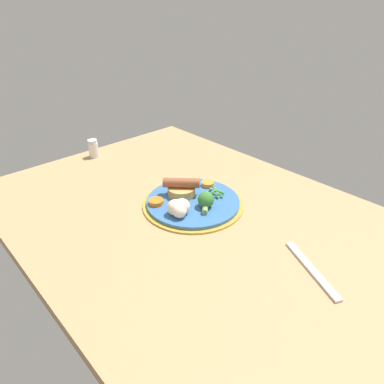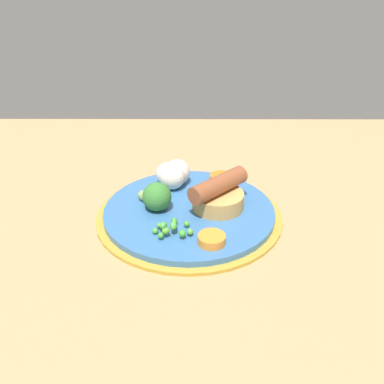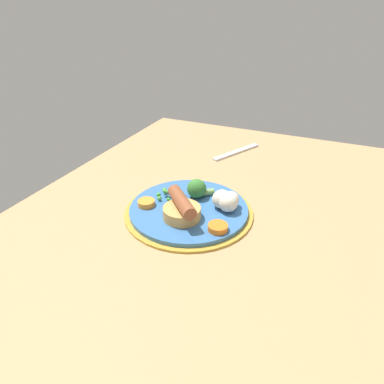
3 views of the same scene
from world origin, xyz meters
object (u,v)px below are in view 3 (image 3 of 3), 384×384
sausage_pudding (182,209)px  pea_pile (167,193)px  carrot_slice_4 (218,227)px  fork (236,152)px  broccoli_floret_near (197,189)px  carrot_slice_1 (146,203)px  dinner_plate (189,210)px  cauliflower_floret (226,201)px

sausage_pudding → pea_pile: bearing=-178.7°
carrot_slice_4 → fork: 41.73cm
broccoli_floret_near → carrot_slice_1: broccoli_floret_near is taller
dinner_plate → carrot_slice_1: size_ratio=7.54×
sausage_pudding → broccoli_floret_near: 9.04cm
carrot_slice_4 → sausage_pudding: bearing=82.7°
dinner_plate → carrot_slice_1: (-3.01, 8.62, 1.43)cm
sausage_pudding → cauliflower_floret: sausage_pudding is taller
dinner_plate → broccoli_floret_near: bearing=0.6°
carrot_slice_1 → sausage_pudding: bearing=-97.8°
broccoli_floret_near → cauliflower_floret: broccoli_floret_near is taller
carrot_slice_4 → dinner_plate: bearing=58.1°
pea_pile → fork: pea_pile is taller
dinner_plate → carrot_slice_1: 9.24cm
cauliflower_floret → carrot_slice_1: cauliflower_floret is taller
broccoli_floret_near → pea_pile: bearing=-19.1°
broccoli_floret_near → fork: size_ratio=0.31×
carrot_slice_1 → carrot_slice_4: same height
dinner_plate → broccoli_floret_near: size_ratio=4.84×
sausage_pudding → cauliflower_floret: (6.84, -7.00, -0.11)cm
pea_pile → carrot_slice_4: bearing=-117.2°
carrot_slice_1 → carrot_slice_4: size_ratio=0.94×
sausage_pudding → fork: size_ratio=0.50×
carrot_slice_1 → pea_pile: bearing=-23.7°
carrot_slice_1 → dinner_plate: bearing=-70.8°
dinner_plate → broccoli_floret_near: (4.79, 0.05, 2.86)cm
broccoli_floret_near → carrot_slice_1: size_ratio=1.56×
dinner_plate → carrot_slice_4: size_ratio=7.09×
dinner_plate → pea_pile: size_ratio=4.95×
dinner_plate → sausage_pudding: sausage_pudding is taller
broccoli_floret_near → fork: broccoli_floret_near is taller
sausage_pudding → fork: bearing=136.9°
carrot_slice_4 → carrot_slice_1: bearing=82.5°
carrot_slice_4 → fork: carrot_slice_4 is taller
carrot_slice_1 → fork: (38.45, -8.15, -1.70)cm
dinner_plate → cauliflower_floret: cauliflower_floret is taller
pea_pile → fork: bearing=-10.0°
cauliflower_floret → sausage_pudding: bearing=134.4°
dinner_plate → sausage_pudding: (-4.24, -0.41, 2.92)cm
sausage_pudding → pea_pile: (6.54, 6.70, -1.20)cm
broccoli_floret_near → fork: 30.82cm
carrot_slice_4 → fork: (40.72, 8.96, -1.71)cm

